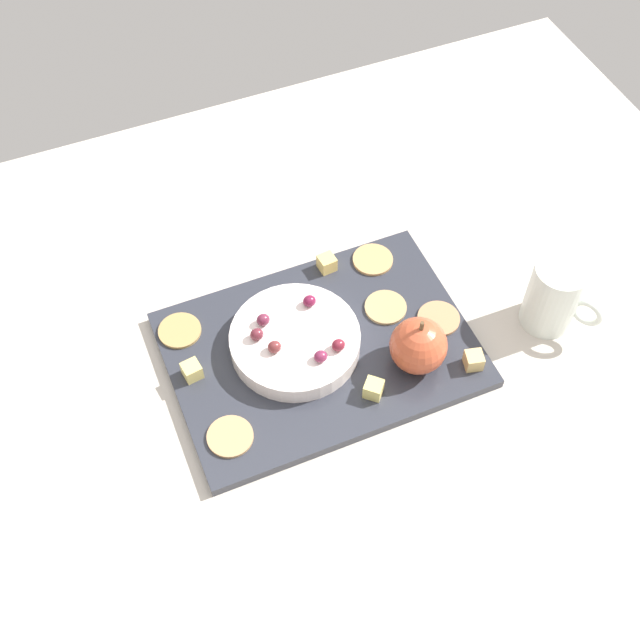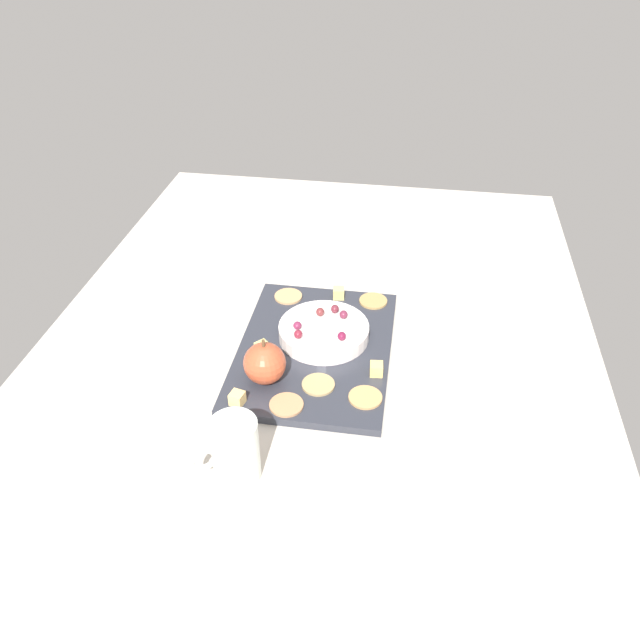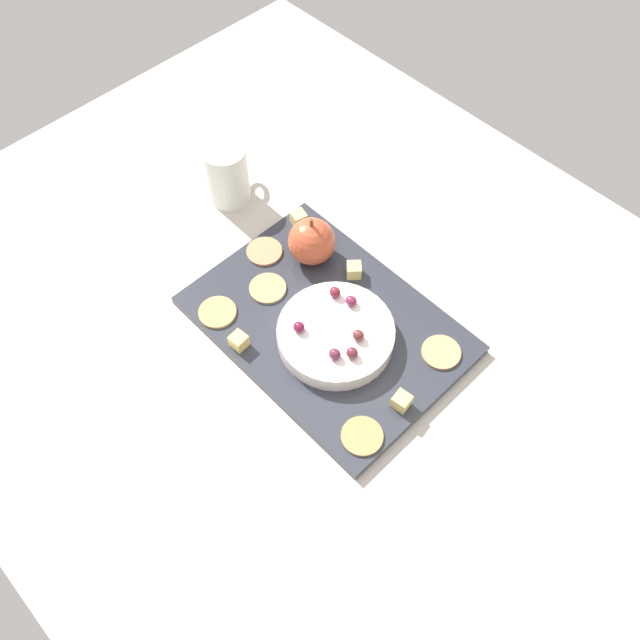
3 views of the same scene
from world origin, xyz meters
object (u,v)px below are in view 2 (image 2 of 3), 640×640
object	(u,v)px
platter	(317,350)
grape_4	(321,312)
cracker_1	(365,397)
grape_0	(335,309)
grape_2	(297,325)
grape_3	(342,336)
apple_whole	(265,363)
cheese_cube_1	(262,348)
cheese_cube_2	(376,369)
grape_5	(344,314)
cracker_0	(318,385)
cracker_2	(286,405)
serving_dish	(324,331)
cracker_3	(373,301)
cracker_4	(288,296)
cheese_cube_0	(339,293)
grape_1	(298,334)
cup	(235,450)
cheese_cube_3	(237,398)

from	to	relation	value
platter	grape_4	world-z (taller)	grape_4
cracker_1	grape_0	distance (cm)	20.07
platter	grape_2	xyz separation A→B (cm)	(-1.32, -3.61, 3.80)
grape_2	grape_3	world-z (taller)	same
apple_whole	cheese_cube_1	world-z (taller)	apple_whole
cheese_cube_2	grape_2	bearing A→B (deg)	-115.64
apple_whole	grape_5	xyz separation A→B (cm)	(-15.17, 10.49, -0.19)
cracker_0	cracker_2	xyz separation A→B (cm)	(5.27, -4.05, 0.00)
serving_dish	cracker_3	xyz separation A→B (cm)	(-12.12, 7.48, -1.03)
grape_3	cracker_2	bearing A→B (deg)	-24.34
cheese_cube_2	cracker_4	xyz separation A→B (cm)	(-19.41, -18.27, -0.82)
cracker_0	grape_0	bearing A→B (deg)	178.98
serving_dish	cheese_cube_0	bearing A→B (deg)	175.92
grape_1	grape_5	distance (cm)	9.55
grape_3	grape_0	bearing A→B (deg)	-163.81
cheese_cube_1	grape_2	bearing A→B (deg)	130.55
cheese_cube_0	cracker_2	size ratio (longest dim) A/B	0.39
platter	cup	bearing A→B (deg)	-13.38
cheese_cube_3	grape_1	xyz separation A→B (cm)	(-14.39, 6.74, 2.18)
platter	apple_whole	bearing A→B (deg)	-35.22
cracker_4	serving_dish	bearing A→B (deg)	37.27
cracker_2	cracker_3	world-z (taller)	same
cracker_1	grape_3	distance (cm)	12.43
cheese_cube_0	grape_4	size ratio (longest dim) A/B	1.27
cracker_3	cheese_cube_2	bearing A→B (deg)	6.42
cheese_cube_2	cup	world-z (taller)	cup
cheese_cube_0	grape_3	xyz separation A→B (cm)	(15.83, 2.61, 2.14)
cracker_1	cracker_2	world-z (taller)	same
cheese_cube_2	grape_0	distance (cm)	15.22
cheese_cube_1	cracker_4	xyz separation A→B (cm)	(-17.05, 0.98, -0.82)
cheese_cube_1	cracker_0	xyz separation A→B (cm)	(6.57, 10.49, -0.82)
platter	grape_0	world-z (taller)	grape_0
apple_whole	cheese_cube_1	bearing A→B (deg)	-162.83
cheese_cube_0	cup	world-z (taller)	cup
cracker_1	grape_0	xyz separation A→B (cm)	(-18.45, -7.31, 3.00)
grape_1	grape_0	bearing A→B (deg)	148.29
cracker_1	grape_5	distance (cm)	18.18
grape_2	grape_4	bearing A→B (deg)	142.89
cracker_3	grape_5	distance (cm)	10.76
cheese_cube_3	grape_3	distance (cm)	20.65
grape_5	cup	world-z (taller)	cup
cracker_3	grape_0	world-z (taller)	grape_0
cracker_1	cracker_3	bearing A→B (deg)	-177.52
platter	grape_1	world-z (taller)	grape_1
cracker_0	cracker_2	size ratio (longest dim) A/B	1.00
cheese_cube_2	cracker_4	distance (cm)	26.67
cheese_cube_2	grape_3	world-z (taller)	grape_3
cheese_cube_3	cracker_0	bearing A→B (deg)	117.12
grape_3	serving_dish	bearing A→B (deg)	-133.27
serving_dish	apple_whole	xyz separation A→B (cm)	(12.37, -7.47, 2.14)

